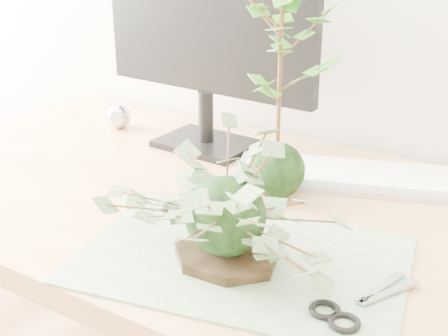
{
  "coord_description": "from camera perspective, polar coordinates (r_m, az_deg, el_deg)",
  "views": [
    {
      "loc": [
        0.46,
        0.42,
        1.2
      ],
      "look_at": [
        0.0,
        1.14,
        0.84
      ],
      "focal_mm": 50.0,
      "sensor_mm": 36.0,
      "label": 1
    }
  ],
  "objects": [
    {
      "name": "scissors",
      "position": [
        0.79,
        11.65,
        -12.83
      ],
      "size": [
        0.08,
        0.17,
        0.01
      ],
      "rotation": [
        0.0,
        0.0,
        -0.36
      ],
      "color": "gray",
      "rests_on": "cutting_mat"
    },
    {
      "name": "keyboard",
      "position": [
        1.16,
        13.55,
        -0.85
      ],
      "size": [
        0.52,
        0.31,
        0.02
      ],
      "rotation": [
        0.0,
        0.0,
        0.35
      ],
      "color": "#B6B6BF",
      "rests_on": "desk"
    },
    {
      "name": "monitor",
      "position": [
        1.24,
        -1.56,
        12.7
      ],
      "size": [
        0.48,
        0.15,
        0.42
      ],
      "rotation": [
        0.0,
        0.0,
        -0.04
      ],
      "color": "black",
      "rests_on": "desk"
    },
    {
      "name": "cutting_mat",
      "position": [
        0.89,
        1.66,
        -8.31
      ],
      "size": [
        0.5,
        0.39,
        0.0
      ],
      "primitive_type": "cube",
      "rotation": [
        0.0,
        0.0,
        0.21
      ],
      "color": "gray",
      "rests_on": "desk"
    },
    {
      "name": "ivy_kokedama",
      "position": [
        0.82,
        0.16,
        -1.18
      ],
      "size": [
        0.35,
        0.35,
        0.22
      ],
      "rotation": [
        0.0,
        0.0,
        -0.13
      ],
      "color": "black",
      "rests_on": "stone_dish"
    },
    {
      "name": "foil_ball",
      "position": [
        1.42,
        -9.58,
        4.73
      ],
      "size": [
        0.06,
        0.06,
        0.06
      ],
      "primitive_type": "sphere",
      "color": "silver",
      "rests_on": "desk"
    },
    {
      "name": "maple_kokedama",
      "position": [
        0.99,
        5.28,
        12.37
      ],
      "size": [
        0.23,
        0.23,
        0.4
      ],
      "rotation": [
        0.0,
        0.0,
        0.08
      ],
      "color": "black",
      "rests_on": "desk"
    },
    {
      "name": "desk",
      "position": [
        1.05,
        7.25,
        -9.05
      ],
      "size": [
        1.6,
        0.7,
        0.74
      ],
      "color": "#DEAA68",
      "rests_on": "ground_plane"
    },
    {
      "name": "stone_dish",
      "position": [
        0.87,
        0.15,
        -8.1
      ],
      "size": [
        0.16,
        0.16,
        0.01
      ],
      "primitive_type": "cylinder",
      "rotation": [
        0.0,
        0.0,
        0.04
      ],
      "color": "black",
      "rests_on": "cutting_mat"
    }
  ]
}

